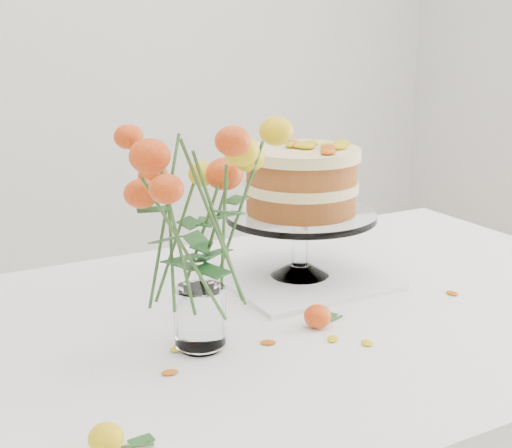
% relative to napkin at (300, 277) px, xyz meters
% --- Properties ---
extents(table, '(1.43, 0.93, 0.76)m').
position_rel_napkin_xyz_m(table, '(-0.09, -0.13, -0.09)').
color(table, tan).
rests_on(table, ground).
extents(napkin, '(0.31, 0.31, 0.01)m').
position_rel_napkin_xyz_m(napkin, '(0.00, 0.00, 0.00)').
color(napkin, white).
rests_on(napkin, table).
extents(cake_stand, '(0.30, 0.30, 0.27)m').
position_rel_napkin_xyz_m(cake_stand, '(-0.00, 0.00, 0.19)').
color(cake_stand, white).
rests_on(cake_stand, napkin).
extents(rose_vase, '(0.28, 0.28, 0.41)m').
position_rel_napkin_xyz_m(rose_vase, '(-0.31, -0.20, 0.24)').
color(rose_vase, white).
rests_on(rose_vase, table).
extents(loose_rose_near, '(0.08, 0.04, 0.04)m').
position_rel_napkin_xyz_m(loose_rose_near, '(-0.53, -0.40, 0.01)').
color(loose_rose_near, yellow).
rests_on(loose_rose_near, table).
extents(loose_rose_far, '(0.08, 0.05, 0.04)m').
position_rel_napkin_xyz_m(loose_rose_far, '(-0.10, -0.22, 0.01)').
color(loose_rose_far, red).
rests_on(loose_rose_far, table).
extents(stray_petal_a, '(0.03, 0.02, 0.00)m').
position_rel_napkin_xyz_m(stray_petal_a, '(-0.21, -0.23, -0.00)').
color(stray_petal_a, '#DCBD0D').
rests_on(stray_petal_a, table).
extents(stray_petal_b, '(0.03, 0.02, 0.00)m').
position_rel_napkin_xyz_m(stray_petal_b, '(-0.11, -0.27, -0.00)').
color(stray_petal_b, '#DCBD0D').
rests_on(stray_petal_b, table).
extents(stray_petal_c, '(0.03, 0.02, 0.00)m').
position_rel_napkin_xyz_m(stray_petal_c, '(-0.07, -0.31, -0.00)').
color(stray_petal_c, '#DCBD0D').
rests_on(stray_petal_c, table).
extents(stray_petal_d, '(0.03, 0.02, 0.00)m').
position_rel_napkin_xyz_m(stray_petal_d, '(-0.35, -0.18, -0.00)').
color(stray_petal_d, '#DCBD0D').
rests_on(stray_petal_d, table).
extents(stray_petal_e, '(0.03, 0.02, 0.00)m').
position_rel_napkin_xyz_m(stray_petal_e, '(-0.39, -0.25, -0.00)').
color(stray_petal_e, '#DCBD0D').
rests_on(stray_petal_e, table).
extents(stray_petal_f, '(0.03, 0.02, 0.00)m').
position_rel_napkin_xyz_m(stray_petal_f, '(0.21, -0.21, -0.00)').
color(stray_petal_f, '#DCBD0D').
rests_on(stray_petal_f, table).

